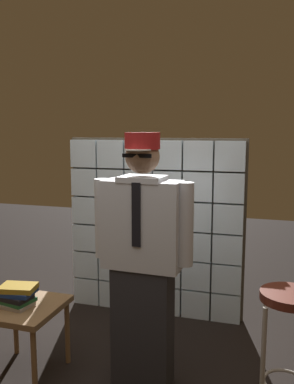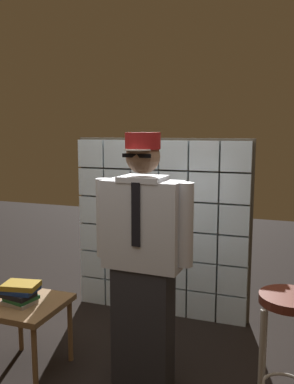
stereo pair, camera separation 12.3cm
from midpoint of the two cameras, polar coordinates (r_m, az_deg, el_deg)
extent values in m
cube|color=silver|center=(4.25, -9.03, -13.27)|extent=(0.26, 0.08, 0.26)
cube|color=silver|center=(4.15, -5.57, -13.78)|extent=(0.26, 0.08, 0.26)
cube|color=silver|center=(4.06, -1.93, -14.26)|extent=(0.26, 0.08, 0.26)
cube|color=silver|center=(3.99, 1.88, -14.70)|extent=(0.26, 0.08, 0.26)
cube|color=silver|center=(3.93, 5.83, -15.10)|extent=(0.26, 0.08, 0.26)
cube|color=silver|center=(3.89, 9.89, -15.43)|extent=(0.26, 0.08, 0.26)
cube|color=silver|center=(4.16, -9.12, -9.80)|extent=(0.26, 0.08, 0.26)
cube|color=silver|center=(4.05, -5.63, -10.23)|extent=(0.26, 0.08, 0.26)
cube|color=silver|center=(3.96, -1.95, -10.65)|extent=(0.26, 0.08, 0.26)
cube|color=silver|center=(3.89, 1.90, -11.03)|extent=(0.26, 0.08, 0.26)
cube|color=silver|center=(3.83, 5.89, -11.38)|extent=(0.26, 0.08, 0.26)
cube|color=silver|center=(3.79, 10.00, -11.68)|extent=(0.26, 0.08, 0.26)
cube|color=silver|center=(4.08, -9.21, -6.19)|extent=(0.26, 0.08, 0.26)
cube|color=silver|center=(3.98, -5.68, -6.53)|extent=(0.26, 0.08, 0.26)
cube|color=silver|center=(3.88, -1.97, -6.87)|extent=(0.26, 0.08, 0.26)
cube|color=silver|center=(3.80, 1.92, -7.19)|extent=(0.26, 0.08, 0.26)
cube|color=silver|center=(3.75, 5.96, -7.48)|extent=(0.26, 0.08, 0.26)
cube|color=silver|center=(3.71, 10.11, -7.75)|extent=(0.26, 0.08, 0.26)
cube|color=silver|center=(4.02, -9.30, -2.46)|extent=(0.26, 0.08, 0.26)
cube|color=silver|center=(3.91, -5.74, -2.70)|extent=(0.26, 0.08, 0.26)
cube|color=silver|center=(3.82, -1.99, -2.95)|extent=(0.26, 0.08, 0.26)
cube|color=silver|center=(3.74, 1.94, -3.19)|extent=(0.26, 0.08, 0.26)
cube|color=silver|center=(3.68, 6.02, -3.42)|extent=(0.26, 0.08, 0.26)
cube|color=silver|center=(3.64, 10.22, -3.65)|extent=(0.26, 0.08, 0.26)
cube|color=silver|center=(3.98, -9.40, 1.37)|extent=(0.26, 0.08, 0.26)
cube|color=silver|center=(3.87, -5.80, 1.23)|extent=(0.26, 0.08, 0.26)
cube|color=silver|center=(3.77, -2.01, 1.09)|extent=(0.26, 0.08, 0.26)
cube|color=silver|center=(3.69, 1.96, 0.93)|extent=(0.26, 0.08, 0.26)
cube|color=silver|center=(3.63, 6.09, 0.76)|extent=(0.26, 0.08, 0.26)
cube|color=silver|center=(3.59, 10.33, 0.58)|extent=(0.26, 0.08, 0.26)
cube|color=silver|center=(3.96, -9.49, 5.26)|extent=(0.26, 0.08, 0.26)
cube|color=silver|center=(3.85, -5.86, 5.24)|extent=(0.26, 0.08, 0.26)
cube|color=silver|center=(3.75, -2.03, 5.19)|extent=(0.26, 0.08, 0.26)
cube|color=silver|center=(3.67, 1.98, 5.12)|extent=(0.26, 0.08, 0.26)
cube|color=silver|center=(3.61, 6.16, 5.02)|extent=(0.26, 0.08, 0.26)
cube|color=silver|center=(3.57, 10.45, 4.89)|extent=(0.26, 0.08, 0.26)
cube|color=#4C4438|center=(3.85, 0.19, -4.89)|extent=(1.65, 0.02, 1.65)
cube|color=#28282D|center=(2.90, -1.88, -17.95)|extent=(0.39, 0.21, 0.81)
cube|color=silver|center=(2.67, -1.95, -4.53)|extent=(0.51, 0.24, 0.57)
cube|color=black|center=(2.55, -2.90, -3.19)|extent=(0.06, 0.01, 0.40)
cube|color=silver|center=(2.62, -1.98, 1.81)|extent=(0.29, 0.24, 0.04)
sphere|color=#846047|center=(2.60, -2.00, 4.91)|extent=(0.22, 0.22, 0.22)
ellipsoid|color=black|center=(2.56, -2.39, 3.99)|extent=(0.15, 0.08, 0.10)
cube|color=black|center=(2.51, -2.83, 5.02)|extent=(0.19, 0.02, 0.02)
cylinder|color=white|center=(2.53, -2.68, 5.84)|extent=(0.17, 0.17, 0.01)
cylinder|color=maroon|center=(2.60, -2.01, 7.07)|extent=(0.22, 0.22, 0.10)
cylinder|color=silver|center=(2.58, 3.95, -4.49)|extent=(0.10, 0.10, 0.53)
cylinder|color=silver|center=(2.78, -7.43, -3.60)|extent=(0.10, 0.10, 0.53)
cylinder|color=#592319|center=(2.53, 17.82, -13.59)|extent=(0.34, 0.34, 0.05)
torus|color=#A59E93|center=(2.77, 17.27, -23.80)|extent=(0.27, 0.27, 0.02)
cylinder|color=#A59E93|center=(2.58, 14.23, -22.71)|extent=(0.03, 0.03, 0.74)
cylinder|color=#A59E93|center=(2.81, 14.53, -19.94)|extent=(0.03, 0.03, 0.74)
cube|color=brown|center=(3.09, -17.94, -14.91)|extent=(0.52, 0.52, 0.04)
cylinder|color=brown|center=(2.93, -16.54, -21.83)|extent=(0.04, 0.04, 0.47)
cylinder|color=brown|center=(3.47, -18.69, -16.85)|extent=(0.04, 0.04, 0.47)
cylinder|color=brown|center=(3.26, -12.04, -18.38)|extent=(0.04, 0.04, 0.47)
cube|color=gray|center=(3.06, -18.73, -14.48)|extent=(0.23, 0.18, 0.02)
cube|color=#1E592D|center=(3.06, -18.45, -14.03)|extent=(0.22, 0.21, 0.02)
cube|color=black|center=(3.05, -18.85, -13.54)|extent=(0.23, 0.18, 0.03)
cube|color=navy|center=(3.04, -18.53, -12.94)|extent=(0.23, 0.19, 0.03)
cube|color=olive|center=(3.02, -18.49, -12.42)|extent=(0.26, 0.20, 0.04)
camera|label=1|loc=(0.06, -91.37, -0.21)|focal=38.70mm
camera|label=2|loc=(0.06, 88.63, 0.21)|focal=38.70mm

